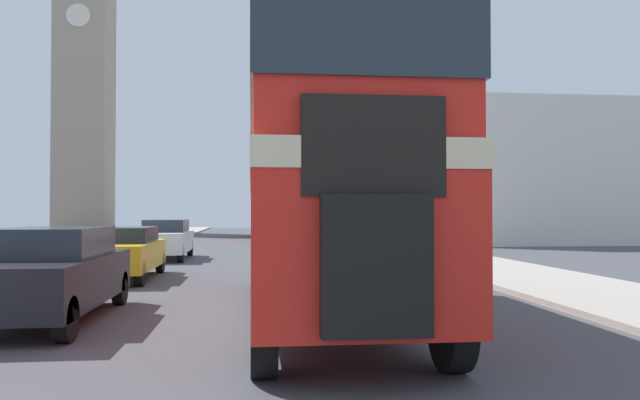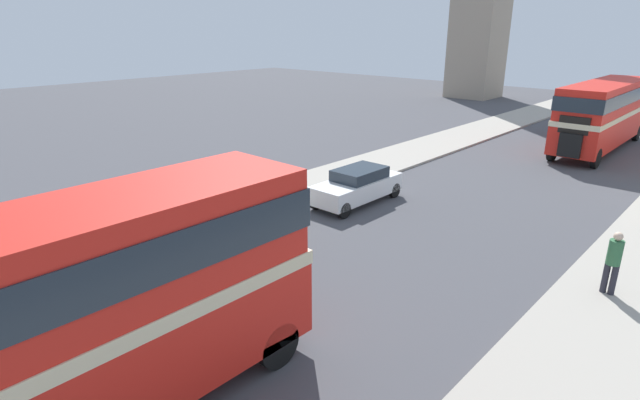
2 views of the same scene
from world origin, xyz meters
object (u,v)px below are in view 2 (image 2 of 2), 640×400
at_px(car_parked_far, 357,185).
at_px(pedestrian_walking, 614,259).
at_px(double_decker_bus, 61,316).
at_px(bus_distant, 604,110).
at_px(car_parked_mid, 218,234).

xyz_separation_m(car_parked_far, pedestrian_walking, (9.96, -1.42, 0.38)).
height_order(car_parked_far, pedestrian_walking, pedestrian_walking).
relative_size(double_decker_bus, bus_distant, 0.87).
xyz_separation_m(bus_distant, car_parked_mid, (-4.90, -24.37, -1.68)).
bearing_deg(car_parked_mid, car_parked_far, 88.50).
bearing_deg(car_parked_far, car_parked_mid, -91.50).
bearing_deg(car_parked_mid, double_decker_bus, -54.54).
relative_size(car_parked_far, pedestrian_walking, 2.38).
bearing_deg(bus_distant, car_parked_mid, -101.37).
bearing_deg(car_parked_far, bus_distant, 74.79).
relative_size(bus_distant, pedestrian_walking, 6.13).
distance_m(double_decker_bus, car_parked_far, 14.23).
height_order(double_decker_bus, car_parked_far, double_decker_bus).
xyz_separation_m(double_decker_bus, car_parked_mid, (-4.56, 6.40, -1.86)).
distance_m(double_decker_bus, car_parked_mid, 8.08).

